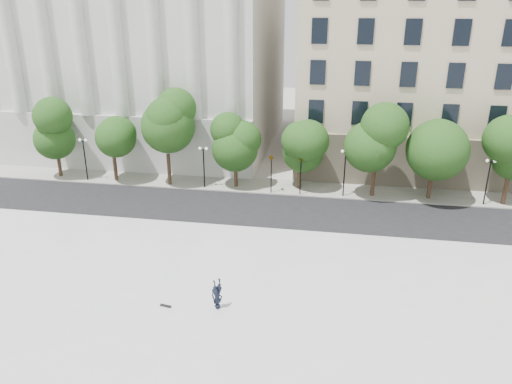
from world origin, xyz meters
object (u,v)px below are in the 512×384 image
(traffic_light_east, at_px, (301,157))
(person_lying, at_px, (218,304))
(traffic_light_west, at_px, (271,155))
(skateboard, at_px, (166,306))

(traffic_light_east, xyz_separation_m, person_lying, (-3.12, -19.30, -3.00))
(traffic_light_west, distance_m, traffic_light_east, 2.69)
(person_lying, distance_m, skateboard, 3.03)
(traffic_light_east, distance_m, skateboard, 20.83)
(traffic_light_west, height_order, traffic_light_east, traffic_light_west)
(skateboard, bearing_deg, traffic_light_east, 82.96)
(traffic_light_east, bearing_deg, skateboard, -107.33)
(traffic_light_east, relative_size, person_lying, 2.26)
(traffic_light_west, bearing_deg, skateboard, -99.93)
(traffic_light_west, relative_size, skateboard, 6.07)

